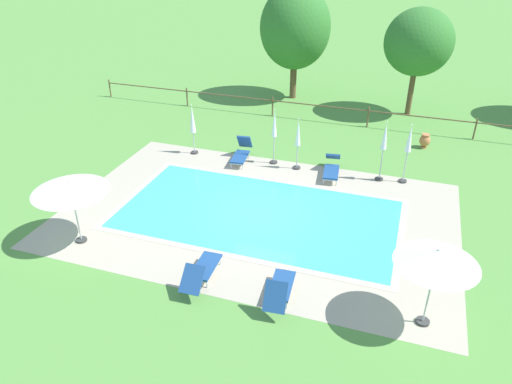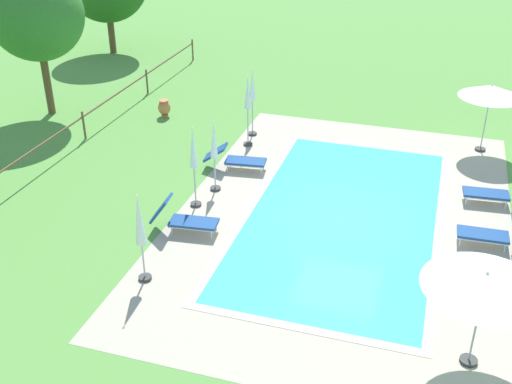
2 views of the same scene
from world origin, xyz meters
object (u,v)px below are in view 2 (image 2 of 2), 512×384
object	(u,v)px
patio_umbrella_closed_row_west	(193,156)
patio_umbrella_closed_row_mid_east	(214,147)
sun_lounger_north_end	(495,234)
tree_west_mid	(36,15)
sun_lounger_north_near_steps	(237,159)
patio_umbrella_open_foreground	(486,281)
sun_lounger_north_far	(184,219)
sun_lounger_north_mid	(496,192)
patio_umbrella_open_by_bench	(491,91)
patio_umbrella_closed_row_east	(252,91)
patio_umbrella_closed_row_mid_west	(248,100)
patio_umbrella_closed_row_centre	(140,226)
terracotta_urn_near_fence	(164,108)

from	to	relation	value
patio_umbrella_closed_row_west	patio_umbrella_closed_row_mid_east	world-z (taller)	patio_umbrella_closed_row_west
sun_lounger_north_end	tree_west_mid	distance (m)	17.54
sun_lounger_north_near_steps	patio_umbrella_open_foreground	size ratio (longest dim) A/B	0.86
patio_umbrella_closed_row_west	sun_lounger_north_far	bearing A→B (deg)	-170.04
sun_lounger_north_mid	patio_umbrella_closed_row_mid_east	world-z (taller)	patio_umbrella_closed_row_mid_east
sun_lounger_north_end	patio_umbrella_closed_row_west	xyz separation A→B (m)	(-0.30, 8.25, 1.21)
patio_umbrella_open_by_bench	patio_umbrella_closed_row_west	bearing A→B (deg)	129.24
sun_lounger_north_near_steps	patio_umbrella_open_by_bench	size ratio (longest dim) A/B	0.86
tree_west_mid	patio_umbrella_closed_row_east	bearing A→B (deg)	-87.95
sun_lounger_north_end	patio_umbrella_closed_row_mid_west	xyz separation A→B (m)	(4.24, 8.12, 1.31)
sun_lounger_north_far	patio_umbrella_closed_row_mid_east	bearing A→B (deg)	1.01
patio_umbrella_open_by_bench	patio_umbrella_closed_row_centre	world-z (taller)	patio_umbrella_open_by_bench
sun_lounger_north_mid	patio_umbrella_closed_row_centre	world-z (taller)	patio_umbrella_closed_row_centre
patio_umbrella_closed_row_mid_east	terracotta_urn_near_fence	world-z (taller)	patio_umbrella_closed_row_mid_east
patio_umbrella_open_by_bench	patio_umbrella_closed_row_mid_east	size ratio (longest dim) A/B	1.06
patio_umbrella_open_foreground	terracotta_urn_near_fence	world-z (taller)	patio_umbrella_open_foreground
sun_lounger_north_mid	patio_umbrella_closed_row_west	xyz separation A→B (m)	(-2.69, 8.34, 1.19)
sun_lounger_north_end	patio_umbrella_open_foreground	xyz separation A→B (m)	(-4.63, 0.56, 1.65)
patio_umbrella_closed_row_mid_west	terracotta_urn_near_fence	distance (m)	4.48
patio_umbrella_closed_row_mid_west	patio_umbrella_closed_row_centre	world-z (taller)	patio_umbrella_closed_row_mid_west
sun_lounger_north_far	sun_lounger_north_end	size ratio (longest dim) A/B	0.94
patio_umbrella_open_foreground	tree_west_mid	distance (m)	18.64
sun_lounger_north_end	tree_west_mid	bearing A→B (deg)	73.53
sun_lounger_north_end	patio_umbrella_closed_row_east	distance (m)	9.82
sun_lounger_north_far	tree_west_mid	xyz separation A→B (m)	(6.59, 8.49, 3.45)
patio_umbrella_closed_row_centre	sun_lounger_north_end	bearing A→B (deg)	-63.54
sun_lounger_north_mid	patio_umbrella_closed_row_east	world-z (taller)	patio_umbrella_closed_row_east
sun_lounger_north_far	patio_umbrella_closed_row_centre	xyz separation A→B (m)	(-2.30, 0.07, 1.11)
sun_lounger_north_end	patio_umbrella_open_foreground	size ratio (longest dim) A/B	0.83
sun_lounger_north_mid	sun_lounger_north_end	distance (m)	2.39
sun_lounger_north_far	patio_umbrella_open_by_bench	xyz separation A→B (m)	(7.92, -7.73, 1.74)
sun_lounger_north_far	patio_umbrella_closed_row_mid_west	world-z (taller)	patio_umbrella_closed_row_mid_west
tree_west_mid	patio_umbrella_closed_row_west	bearing A→B (deg)	-122.14
patio_umbrella_open_foreground	sun_lounger_north_end	bearing A→B (deg)	-6.87
patio_umbrella_closed_row_centre	patio_umbrella_closed_row_east	distance (m)	9.19
patio_umbrella_closed_row_centre	terracotta_urn_near_fence	world-z (taller)	patio_umbrella_closed_row_centre
sun_lounger_north_end	patio_umbrella_open_foreground	world-z (taller)	patio_umbrella_open_foreground
patio_umbrella_open_by_bench	terracotta_urn_near_fence	world-z (taller)	patio_umbrella_open_by_bench
sun_lounger_north_near_steps	sun_lounger_north_far	size ratio (longest dim) A/B	1.10
sun_lounger_north_near_steps	patio_umbrella_open_by_bench	distance (m)	8.72
patio_umbrella_closed_row_mid_west	terracotta_urn_near_fence	bearing A→B (deg)	67.58
patio_umbrella_closed_row_centre	tree_west_mid	bearing A→B (deg)	43.44
patio_umbrella_closed_row_centre	patio_umbrella_closed_row_mid_west	bearing A→B (deg)	0.31
sun_lounger_north_near_steps	patio_umbrella_open_by_bench	world-z (taller)	patio_umbrella_open_by_bench
patio_umbrella_closed_row_east	sun_lounger_north_near_steps	bearing A→B (deg)	-172.59
patio_umbrella_closed_row_west	patio_umbrella_closed_row_mid_west	size ratio (longest dim) A/B	0.97
patio_umbrella_closed_row_mid_west	sun_lounger_north_far	bearing A→B (deg)	-178.94
sun_lounger_north_near_steps	sun_lounger_north_mid	xyz separation A→B (m)	(0.08, -7.96, 0.03)
patio_umbrella_open_by_bench	terracotta_urn_near_fence	bearing A→B (deg)	91.63
patio_umbrella_closed_row_mid_west	patio_umbrella_closed_row_east	size ratio (longest dim) A/B	1.02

